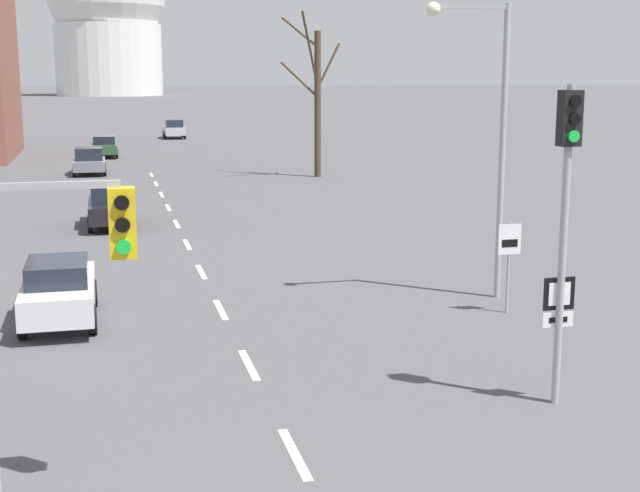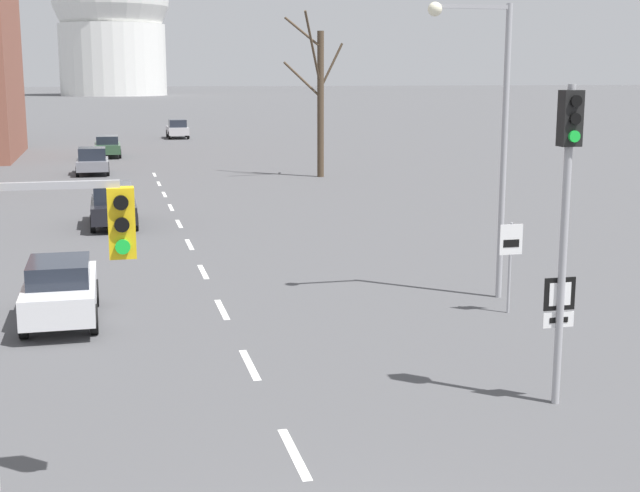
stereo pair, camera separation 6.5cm
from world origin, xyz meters
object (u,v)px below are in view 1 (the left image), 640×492
route_sign_post (558,316)px  speed_limit_sign (509,252)px  sedan_near_left (89,161)px  sedan_far_right (111,205)px  sedan_far_left (174,129)px  traffic_signal_near_right (566,187)px  street_lamp_right (488,119)px  sedan_near_right (104,146)px  sedan_mid_centre (59,290)px  traffic_signal_near_left (31,254)px

route_sign_post → speed_limit_sign: 6.20m
sedan_near_left → sedan_far_right: sedan_far_right is taller
sedan_near_left → sedan_far_left: sedan_far_left is taller
route_sign_post → sedan_far_right: route_sign_post is taller
traffic_signal_near_right → street_lamp_right: bearing=76.0°
sedan_near_right → traffic_signal_near_right: bearing=-81.5°
speed_limit_sign → sedan_far_right: bearing=121.4°
street_lamp_right → sedan_near_left: 34.91m
traffic_signal_near_right → sedan_far_left: 69.49m
street_lamp_right → sedan_far_left: 62.10m
sedan_near_left → sedan_mid_centre: (-0.37, -32.81, 0.02)m
sedan_mid_centre → sedan_far_right: sedan_far_right is taller
speed_limit_sign → sedan_far_left: speed_limit_sign is taller
sedan_far_right → route_sign_post: bearing=-70.5°
street_lamp_right → sedan_near_left: size_ratio=2.00×
street_lamp_right → traffic_signal_near_left: bearing=-138.7°
traffic_signal_near_right → route_sign_post: (-0.00, 0.06, -2.34)m
route_sign_post → sedan_near_left: 41.42m
traffic_signal_near_right → speed_limit_sign: size_ratio=2.49×
sedan_far_left → traffic_signal_near_left: bearing=-96.0°
sedan_mid_centre → sedan_far_left: size_ratio=1.01×
sedan_far_left → street_lamp_right: bearing=-87.0°
sedan_far_left → speed_limit_sign: bearing=-87.1°
route_sign_post → street_lamp_right: street_lamp_right is taller
speed_limit_sign → sedan_far_right: speed_limit_sign is taller
route_sign_post → sedan_near_right: route_sign_post is taller
route_sign_post → sedan_far_left: route_sign_post is taller
speed_limit_sign → sedan_mid_centre: 11.05m
traffic_signal_near_left → street_lamp_right: bearing=41.3°
route_sign_post → speed_limit_sign: (1.87, 5.92, -0.07)m
sedan_near_left → sedan_near_right: sedan_near_left is taller
speed_limit_sign → route_sign_post: bearing=-107.5°
route_sign_post → street_lamp_right: bearing=75.9°
traffic_signal_near_right → sedan_near_right: size_ratio=1.26×
sedan_far_left → sedan_near_right: bearing=-109.9°
route_sign_post → traffic_signal_near_left: bearing=-167.6°
traffic_signal_near_left → speed_limit_sign: size_ratio=2.05×
sedan_mid_centre → route_sign_post: bearing=-40.5°
traffic_signal_near_right → route_sign_post: bearing=90.3°
traffic_signal_near_left → sedan_near_right: bearing=88.8°
traffic_signal_near_right → sedan_far_left: traffic_signal_near_right is taller
sedan_near_left → sedan_mid_centre: bearing=-90.7°
speed_limit_sign → traffic_signal_near_right: bearing=-107.4°
traffic_signal_near_left → street_lamp_right: 14.28m
sedan_far_right → street_lamp_right: bearing=-55.9°
sedan_near_left → traffic_signal_near_right: bearing=-78.0°
speed_limit_sign → sedan_mid_centre: bearing=170.7°
speed_limit_sign → sedan_far_right: size_ratio=0.52×
traffic_signal_near_right → sedan_far_right: (-7.62, 21.54, -3.12)m
traffic_signal_near_right → sedan_mid_centre: traffic_signal_near_right is taller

